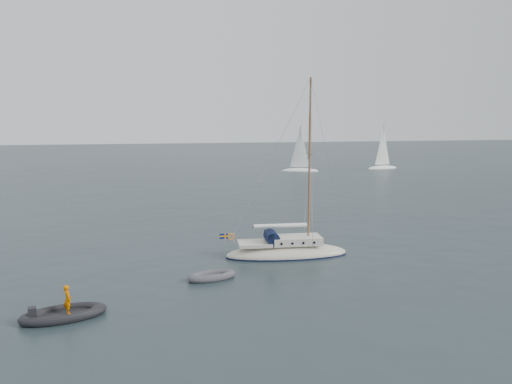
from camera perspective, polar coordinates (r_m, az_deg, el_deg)
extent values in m
plane|color=black|center=(32.24, 0.45, -8.68)|extent=(300.00, 300.00, 0.00)
ellipsoid|color=beige|center=(34.96, 3.55, -7.07)|extent=(8.49, 2.64, 1.41)
cube|color=beige|center=(34.88, 4.61, -5.47)|extent=(3.40, 1.79, 0.52)
cube|color=beige|center=(34.25, -0.12, -5.97)|extent=(2.26, 1.79, 0.24)
cylinder|color=black|center=(34.39, 1.81, -5.20)|extent=(0.91, 1.56, 0.91)
cube|color=black|center=(34.30, 1.50, -4.91)|extent=(0.42, 1.56, 0.38)
cylinder|color=brown|center=(34.21, 6.09, 3.41)|extent=(0.14, 0.14, 11.32)
cylinder|color=brown|center=(34.16, 6.11, 4.35)|extent=(0.05, 2.07, 0.05)
cylinder|color=brown|center=(34.36, 2.81, -3.94)|extent=(3.96, 0.09, 0.09)
cylinder|color=white|center=(34.35, 2.82, -3.86)|extent=(3.68, 0.26, 0.26)
cylinder|color=#95959D|center=(33.90, -2.64, -5.42)|extent=(0.04, 2.07, 0.04)
torus|color=orange|center=(34.43, -2.86, -5.20)|extent=(0.51, 0.09, 0.51)
cylinder|color=brown|center=(33.87, -3.19, -5.60)|extent=(0.03, 0.03, 0.85)
cube|color=navy|center=(33.77, -3.67, -5.16)|extent=(0.57, 0.02, 0.36)
cube|color=#FFB800|center=(33.77, -3.67, -5.16)|extent=(0.58, 0.03, 0.08)
cube|color=#FFB800|center=(33.78, -3.50, -5.15)|extent=(0.08, 0.03, 0.38)
cylinder|color=black|center=(35.42, 2.30, -5.23)|extent=(0.17, 0.06, 0.17)
cylinder|color=black|center=(33.72, 3.02, -5.95)|extent=(0.17, 0.06, 0.17)
cylinder|color=black|center=(35.60, 3.48, -5.16)|extent=(0.17, 0.06, 0.17)
cylinder|color=black|center=(33.91, 4.26, -5.88)|extent=(0.17, 0.06, 0.17)
cylinder|color=black|center=(35.80, 4.65, -5.10)|extent=(0.17, 0.06, 0.17)
cylinder|color=black|center=(34.11, 5.49, -5.80)|extent=(0.17, 0.06, 0.17)
cylinder|color=black|center=(36.01, 5.81, -5.03)|extent=(0.17, 0.06, 0.17)
cylinder|color=black|center=(34.33, 6.70, -5.73)|extent=(0.17, 0.06, 0.17)
cube|color=#4C4C51|center=(30.23, -5.10, -9.65)|extent=(1.84, 0.76, 0.11)
cube|color=black|center=(26.34, -21.12, -13.01)|extent=(2.52, 1.05, 0.13)
cube|color=black|center=(26.50, -24.14, -12.30)|extent=(0.37, 0.37, 0.63)
imported|color=#DD6900|center=(26.04, -20.75, -11.45)|extent=(0.42, 0.57, 1.44)
ellipsoid|color=white|center=(94.98, 14.23, 2.63)|extent=(6.37, 2.12, 1.06)
cylinder|color=#95959D|center=(94.65, 14.32, 5.16)|extent=(0.11, 0.11, 7.44)
cone|color=white|center=(94.63, 14.29, 5.16)|extent=(3.40, 3.40, 6.91)
ellipsoid|color=white|center=(87.97, 5.04, 2.40)|extent=(6.47, 2.16, 1.08)
cylinder|color=#95959D|center=(87.61, 5.08, 5.17)|extent=(0.11, 0.11, 7.54)
cone|color=white|center=(87.59, 5.04, 5.17)|extent=(3.45, 3.45, 7.00)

